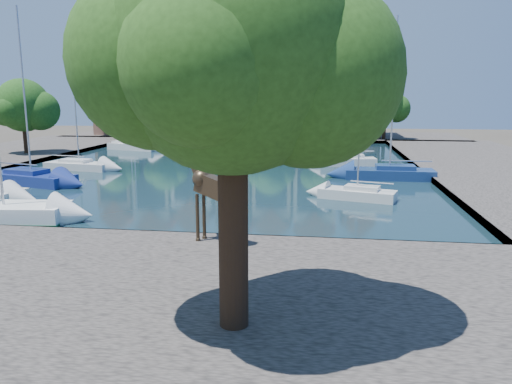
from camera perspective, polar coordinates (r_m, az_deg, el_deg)
ground at (r=24.73m, az=-16.01°, el=-5.19°), size 160.00×160.00×0.00m
water_basin at (r=47.18m, az=-4.24°, el=2.93°), size 38.00×50.00×0.08m
near_quay at (r=18.83m, az=-24.75°, el=-10.20°), size 50.00×14.00×0.50m
far_quay at (r=78.54m, az=0.68°, el=6.41°), size 60.00×16.00×0.50m
right_quay at (r=48.53m, az=26.03°, el=2.30°), size 14.00×52.00×0.50m
plane_tree at (r=12.86m, az=-2.27°, el=15.12°), size 8.32×6.40×10.62m
townhouse_west_end at (r=84.30m, az=-15.32°, el=11.19°), size 5.44×9.18×14.93m
townhouse_west_mid at (r=82.16m, az=-11.42°, el=11.98°), size 5.94×9.18×16.79m
townhouse_west_inner at (r=80.26m, az=-6.92°, el=11.51°), size 6.43×9.18×15.15m
townhouse_center at (r=78.87m, az=-2.26°, el=12.32°), size 5.44×9.18×16.93m
townhouse_east_inner at (r=78.03m, az=2.18°, el=11.87°), size 5.94×9.18×15.79m
townhouse_east_mid at (r=77.65m, az=7.07°, el=12.07°), size 6.43×9.18×16.65m
townhouse_east_end at (r=77.80m, az=11.93°, el=11.19°), size 5.44×9.18×14.43m
far_tree_far_west at (r=78.84m, az=-16.07°, el=9.59°), size 7.28×5.60×7.68m
far_tree_west at (r=75.97m, az=-10.47°, el=9.71°), size 6.76×5.20×7.36m
far_tree_mid_west at (r=73.85m, az=-4.47°, el=9.99°), size 7.80×6.00×8.00m
far_tree_mid_east at (r=72.57m, az=1.80°, el=9.87°), size 7.02×5.40×7.52m
far_tree_east at (r=72.15m, az=8.23°, el=9.84°), size 7.54×5.80×7.84m
far_tree_far_east at (r=72.62m, az=14.63°, el=9.48°), size 6.76×5.20×7.36m
side_tree_left_far at (r=58.95m, az=-25.00°, el=8.79°), size 7.28×5.60×7.88m
giraffe_statue at (r=21.17m, az=-5.26°, el=0.67°), size 3.25×1.90×4.97m
sailboat_left_b at (r=41.17m, az=-24.29°, el=1.70°), size 7.33×4.20×12.83m
sailboat_left_c at (r=47.57m, az=-19.56°, el=3.03°), size 6.33×3.01×8.31m
sailboat_left_d at (r=66.57m, az=-14.12°, el=5.52°), size 5.52×3.80×9.83m
sailboat_left_e at (r=62.56m, az=-13.76°, el=5.26°), size 6.81×3.92×9.55m
sailboat_right_a at (r=32.78m, az=11.50°, el=0.05°), size 5.13×3.03×8.99m
sailboat_right_b at (r=41.17m, az=15.00°, el=2.31°), size 6.93×2.50×12.51m
sailboat_right_c at (r=48.05m, az=10.42°, el=3.69°), size 5.41×2.37×9.47m
sailboat_right_d at (r=64.85m, az=9.82°, el=5.66°), size 5.43×2.44×10.97m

